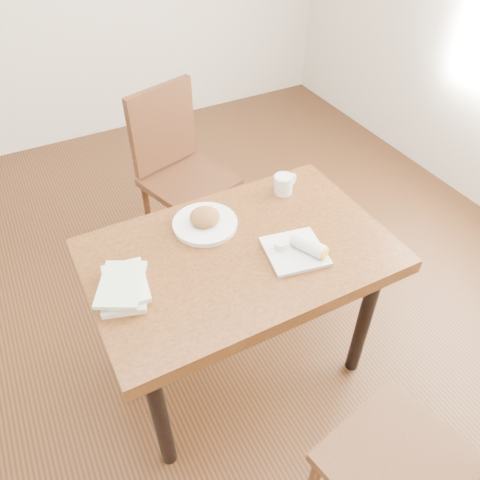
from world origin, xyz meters
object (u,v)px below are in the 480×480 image
table (240,267)px  plate_burrito (299,249)px  coffee_mug (284,184)px  book_stack (124,286)px  chair_far (179,164)px  chair_near (434,478)px  plate_scone (205,221)px

table → plate_burrito: (0.18, -0.12, 0.11)m
coffee_mug → book_stack: bearing=-163.1°
coffee_mug → plate_burrito: 0.39m
chair_far → book_stack: 1.12m
chair_far → table: bearing=-97.1°
coffee_mug → book_stack: (-0.78, -0.24, -0.01)m
chair_near → coffee_mug: size_ratio=8.05×
plate_burrito → book_stack: bearing=169.4°
coffee_mug → book_stack: size_ratio=0.47×
plate_burrito → chair_near: bearing=-92.6°
plate_burrito → book_stack: (-0.63, 0.12, 0.01)m
chair_near → book_stack: (-0.59, 0.91, 0.23)m
table → coffee_mug: size_ratio=9.52×
plate_scone → chair_far: bearing=76.9°
chair_near → plate_scone: chair_near is taller
table → book_stack: (-0.44, -0.00, 0.12)m
chair_far → coffee_mug: bearing=-72.7°
table → book_stack: 0.46m
plate_scone → plate_burrito: plate_scone is taller
chair_near → plate_scone: (-0.21, 1.10, 0.23)m
chair_near → chair_far: 1.85m
chair_near → coffee_mug: (0.19, 1.15, 0.24)m
plate_burrito → chair_far: bearing=93.6°
table → plate_scone: plate_scone is taller
plate_scone → book_stack: bearing=-154.3°
coffee_mug → book_stack: 0.81m
plate_burrito → book_stack: plate_burrito is taller
table → book_stack: size_ratio=4.50×
coffee_mug → plate_burrito: bearing=-113.3°
plate_scone → table: bearing=-72.3°
chair_far → plate_scone: (-0.18, -0.76, 0.23)m
chair_near → book_stack: chair_near is taller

